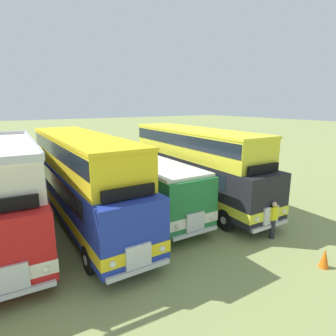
# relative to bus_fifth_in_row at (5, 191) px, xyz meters

# --- Properties ---
(bus_fifth_in_row) EXTENTS (3.04, 9.84, 4.52)m
(bus_fifth_in_row) POSITION_rel_bus_fifth_in_row_xyz_m (0.00, 0.00, 0.00)
(bus_fifth_in_row) COLOR red
(bus_fifth_in_row) RESTS_ON ground
(bus_sixth_in_row) EXTENTS (2.64, 11.66, 4.49)m
(bus_sixth_in_row) POSITION_rel_bus_fifth_in_row_xyz_m (3.34, 0.11, 0.12)
(bus_sixth_in_row) COLOR #1E339E
(bus_sixth_in_row) RESTS_ON ground
(bus_seventh_in_row) EXTENTS (2.76, 9.95, 2.99)m
(bus_seventh_in_row) POSITION_rel_bus_fifth_in_row_xyz_m (6.69, 0.34, -0.60)
(bus_seventh_in_row) COLOR #237538
(bus_seventh_in_row) RESTS_ON ground
(bus_eighth_in_row) EXTENTS (2.87, 11.41, 4.49)m
(bus_eighth_in_row) POSITION_rel_bus_fifth_in_row_xyz_m (10.04, -0.10, 0.12)
(bus_eighth_in_row) COLOR black
(bus_eighth_in_row) RESTS_ON ground
(cone_mid_row) EXTENTS (0.36, 0.36, 0.75)m
(cone_mid_row) POSITION_rel_bus_fifth_in_row_xyz_m (9.61, -8.50, -1.98)
(cone_mid_row) COLOR orange
(cone_mid_row) RESTS_ON ground
(marshal_person) EXTENTS (0.36, 0.24, 1.73)m
(marshal_person) POSITION_rel_bus_fifth_in_row_xyz_m (9.96, -5.92, -1.47)
(marshal_person) COLOR #23232D
(marshal_person) RESTS_ON ground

